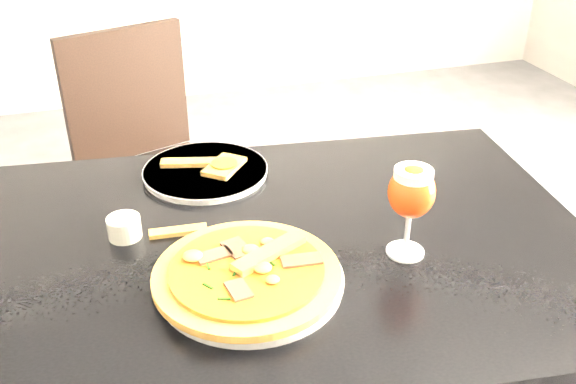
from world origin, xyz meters
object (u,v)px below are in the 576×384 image
object	(u,v)px
chair_far	(150,164)
pizza	(247,272)
beer_glass	(412,193)
dining_table	(270,280)

from	to	relation	value
chair_far	pizza	size ratio (longest dim) A/B	2.87
pizza	beer_glass	distance (m)	0.31
dining_table	chair_far	xyz separation A→B (m)	(-0.15, 0.89, -0.17)
chair_far	beer_glass	world-z (taller)	beer_glass
chair_far	beer_glass	size ratio (longest dim) A/B	5.20
chair_far	beer_glass	xyz separation A→B (m)	(0.37, -0.99, 0.38)
dining_table	chair_far	distance (m)	0.91
dining_table	beer_glass	size ratio (longest dim) A/B	7.48
chair_far	beer_glass	distance (m)	1.13
pizza	beer_glass	world-z (taller)	beer_glass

